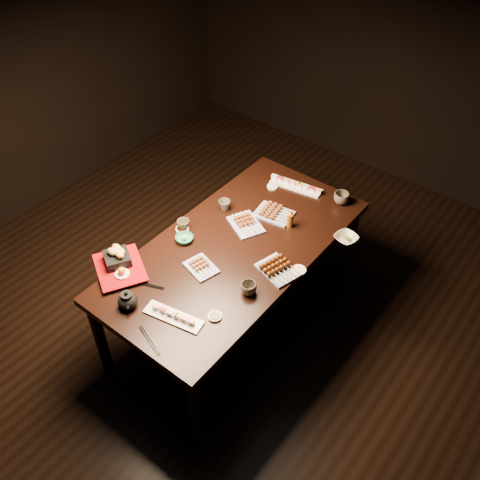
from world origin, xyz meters
name	(u,v)px	position (x,y,z in m)	size (l,w,h in m)	color
ground	(194,320)	(0.00, 0.00, 0.00)	(5.00, 5.00, 0.00)	black
dining_table	(235,287)	(0.24, 0.17, 0.38)	(0.90, 1.80, 0.75)	black
sushi_platter_near	(173,315)	(0.33, -0.47, 0.77)	(0.34, 0.10, 0.04)	white
sushi_platter_far	(296,184)	(0.20, 0.91, 0.77)	(0.37, 0.10, 0.05)	white
yakitori_plate_center	(246,222)	(0.18, 0.37, 0.78)	(0.24, 0.17, 0.06)	#828EB6
yakitori_plate_right	(201,265)	(0.20, -0.10, 0.78)	(0.20, 0.14, 0.05)	#828EB6
yakitori_plate_left	(274,211)	(0.25, 0.57, 0.78)	(0.24, 0.18, 0.06)	#828EB6
tsukune_plate	(278,268)	(0.57, 0.16, 0.78)	(0.23, 0.17, 0.06)	#828EB6
edamame_bowl_green	(184,239)	(-0.04, 0.02, 0.77)	(0.11, 0.11, 0.04)	#2F905D
edamame_bowl_cream	(346,238)	(0.75, 0.65, 0.77)	(0.14, 0.14, 0.03)	beige
tempura_tray	(119,263)	(-0.17, -0.41, 0.81)	(0.33, 0.27, 0.12)	black
teacup_near_left	(183,225)	(-0.12, 0.10, 0.79)	(0.08, 0.08, 0.07)	#4E453C
teacup_mid_right	(249,288)	(0.54, -0.07, 0.79)	(0.09, 0.09, 0.07)	#4E453C
teacup_far_left	(225,205)	(-0.04, 0.41, 0.79)	(0.08, 0.08, 0.07)	#4E453C
teacup_far_right	(341,198)	(0.54, 0.96, 0.79)	(0.10, 0.10, 0.08)	#4E453C
teapot	(127,299)	(0.07, -0.56, 0.81)	(0.13, 0.13, 0.11)	black
condiment_bottle	(290,218)	(0.40, 0.54, 0.82)	(0.04, 0.04, 0.13)	brown
sauce_dish_west	(182,229)	(-0.12, 0.08, 0.76)	(0.09, 0.09, 0.02)	white
sauce_dish_east	(299,270)	(0.67, 0.24, 0.76)	(0.09, 0.09, 0.02)	white
sauce_dish_se	(215,316)	(0.50, -0.33, 0.76)	(0.08, 0.08, 0.01)	white
sauce_dish_nw	(272,187)	(0.07, 0.81, 0.76)	(0.08, 0.08, 0.01)	white
chopsticks_near	(146,285)	(0.04, -0.39, 0.75)	(0.22, 0.02, 0.01)	black
chopsticks_se	(150,340)	(0.34, -0.66, 0.75)	(0.22, 0.02, 0.01)	black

